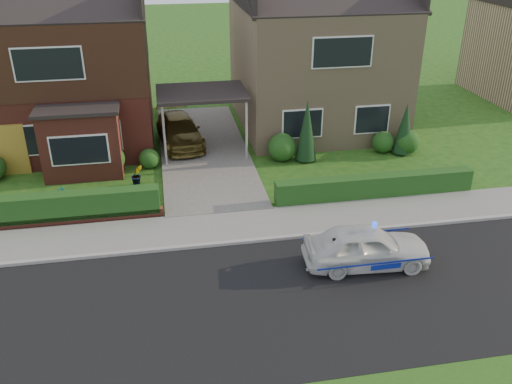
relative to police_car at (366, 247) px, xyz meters
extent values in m
plane|color=#194C14|center=(-3.89, -1.20, -0.63)|extent=(120.00, 120.00, 0.00)
cube|color=black|center=(-3.89, -1.20, -0.63)|extent=(60.00, 6.00, 0.02)
cube|color=#9E9993|center=(-3.89, 1.85, -0.57)|extent=(60.00, 0.16, 0.12)
cube|color=slate|center=(-3.89, 2.90, -0.58)|extent=(60.00, 2.00, 0.10)
cube|color=#666059|center=(-3.89, 9.80, -0.57)|extent=(3.80, 12.00, 0.12)
cube|color=brown|center=(-9.69, 12.80, 2.27)|extent=(7.20, 8.00, 5.80)
cube|color=white|center=(-11.28, 8.78, 0.77)|extent=(1.80, 0.08, 1.30)
cube|color=white|center=(-8.11, 8.78, 0.77)|extent=(1.60, 0.08, 1.30)
cube|color=white|center=(-9.69, 8.78, 3.77)|extent=(2.60, 0.08, 1.30)
cube|color=black|center=(-9.69, 12.80, 3.72)|extent=(7.26, 8.06, 2.90)
cube|color=brown|center=(-8.83, 8.10, 0.72)|extent=(3.00, 1.40, 2.70)
cube|color=black|center=(-8.83, 8.10, 2.14)|extent=(3.20, 1.60, 0.14)
cube|color=tan|center=(1.91, 12.80, 2.27)|extent=(7.20, 8.00, 5.80)
cube|color=white|center=(0.32, 8.78, 0.77)|extent=(1.80, 0.08, 1.30)
cube|color=white|center=(3.49, 8.78, 0.77)|extent=(1.60, 0.08, 1.30)
cube|color=white|center=(1.91, 8.78, 3.77)|extent=(2.60, 0.08, 1.30)
cube|color=black|center=(-3.89, 9.80, 2.07)|extent=(3.80, 3.00, 0.14)
cylinder|color=gray|center=(-5.59, 8.40, 0.72)|extent=(0.10, 0.10, 2.70)
cylinder|color=gray|center=(-2.19, 8.40, 0.72)|extent=(0.10, 0.10, 2.70)
cube|color=brown|center=(-9.69, 4.10, -0.45)|extent=(7.70, 0.25, 0.36)
cube|color=#133E16|center=(-9.69, 4.25, -0.63)|extent=(7.50, 0.55, 0.90)
cube|color=#133E16|center=(1.91, 4.15, -0.63)|extent=(7.50, 0.55, 0.80)
sphere|color=#133E16|center=(-7.89, 8.10, 0.03)|extent=(1.32, 1.32, 1.32)
sphere|color=#133E16|center=(-6.29, 8.40, -0.21)|extent=(0.84, 0.84, 0.84)
sphere|color=#133E16|center=(-0.69, 8.20, -0.03)|extent=(1.20, 1.20, 1.20)
sphere|color=#133E16|center=(3.91, 8.30, -0.15)|extent=(0.96, 0.96, 0.96)
sphere|color=#133E16|center=(4.91, 8.00, -0.09)|extent=(1.08, 1.08, 1.08)
cone|color=black|center=(0.31, 8.00, 0.67)|extent=(0.90, 0.90, 2.60)
cone|color=black|center=(4.71, 8.00, 0.47)|extent=(0.90, 0.90, 2.20)
imported|color=silver|center=(0.00, 0.00, 0.00)|extent=(1.77, 3.82, 1.27)
sphere|color=#193FF2|center=(0.19, 0.00, 0.71)|extent=(0.17, 0.17, 0.17)
cube|color=navy|center=(0.00, -0.75, -0.05)|extent=(3.42, 0.02, 0.05)
cube|color=navy|center=(0.00, 0.75, -0.05)|extent=(3.42, 0.02, 0.05)
ellipsoid|color=black|center=(-1.04, -0.10, 0.26)|extent=(0.22, 0.17, 0.21)
sphere|color=white|center=(-1.03, -0.16, 0.25)|extent=(0.11, 0.11, 0.11)
sphere|color=black|center=(-1.02, -0.12, 0.40)|extent=(0.13, 0.13, 0.13)
cone|color=black|center=(-1.07, -0.11, 0.47)|extent=(0.04, 0.04, 0.05)
cone|color=black|center=(-0.98, -0.11, 0.47)|extent=(0.04, 0.04, 0.05)
imported|color=brown|center=(-4.89, 10.67, 0.10)|extent=(2.23, 4.43, 1.23)
imported|color=gray|center=(-9.37, 5.58, -0.29)|extent=(0.42, 0.34, 0.69)
imported|color=gray|center=(-6.76, 6.80, -0.21)|extent=(0.56, 0.51, 0.84)
imported|color=gray|center=(-9.18, 5.10, -0.27)|extent=(0.56, 0.56, 0.72)
camera|label=1|loc=(-5.61, -12.72, 8.59)|focal=38.00mm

